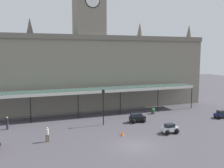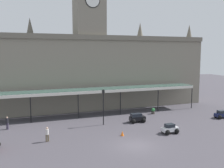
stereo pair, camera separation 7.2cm
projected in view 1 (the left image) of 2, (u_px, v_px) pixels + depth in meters
ground_plane at (136, 146)px, 26.50m from camera, size 140.00×140.00×0.00m
station_building at (89, 67)px, 43.55m from camera, size 42.96×5.55×22.54m
entrance_canopy at (97, 90)px, 39.41m from camera, size 34.12×3.26×4.16m
car_black_estate at (137, 118)px, 35.38m from camera, size 2.29×1.61×1.27m
car_navy_sedan at (221, 115)px, 37.66m from camera, size 2.11×1.61×1.19m
car_white_sedan at (170, 129)px, 30.55m from camera, size 2.09×1.58×1.19m
pedestrian_near_entrance at (47, 134)px, 27.59m from camera, size 0.38×0.34×1.67m
pedestrian_beside_cars at (7, 122)px, 32.05m from camera, size 0.34×0.34×1.67m
victorian_lamppost at (103, 103)px, 33.78m from camera, size 0.30×0.30×4.96m
traffic_cone at (122, 133)px, 29.66m from camera, size 0.40×0.40×0.58m
planter_by_canopy at (153, 111)px, 40.25m from camera, size 0.60×0.60×0.96m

